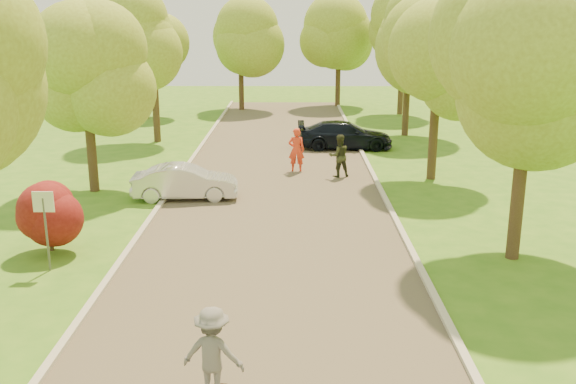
{
  "coord_description": "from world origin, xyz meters",
  "views": [
    {
      "loc": [
        0.65,
        -11.85,
        6.56
      ],
      "look_at": [
        0.51,
        7.17,
        1.3
      ],
      "focal_mm": 40.0,
      "sensor_mm": 36.0,
      "label": 1
    }
  ],
  "objects_px": {
    "street_sign": "(45,214)",
    "silver_sedan": "(185,182)",
    "dark_sedan": "(345,135)",
    "person_olive": "(339,156)",
    "skateboarder": "(213,353)",
    "person_striped": "(296,150)"
  },
  "relations": [
    {
      "from": "skateboarder",
      "to": "person_olive",
      "type": "distance_m",
      "value": 16.61
    },
    {
      "from": "person_olive",
      "to": "skateboarder",
      "type": "bearing_deg",
      "value": 64.76
    },
    {
      "from": "street_sign",
      "to": "silver_sedan",
      "type": "height_order",
      "value": "street_sign"
    },
    {
      "from": "dark_sedan",
      "to": "person_olive",
      "type": "xyz_separation_m",
      "value": [
        -0.71,
        -5.93,
        0.21
      ]
    },
    {
      "from": "dark_sedan",
      "to": "silver_sedan",
      "type": "bearing_deg",
      "value": 144.69
    },
    {
      "from": "silver_sedan",
      "to": "person_striped",
      "type": "distance_m",
      "value": 5.96
    },
    {
      "from": "street_sign",
      "to": "dark_sedan",
      "type": "distance_m",
      "value": 18.62
    },
    {
      "from": "person_olive",
      "to": "person_striped",
      "type": "bearing_deg",
      "value": -41.63
    },
    {
      "from": "dark_sedan",
      "to": "person_olive",
      "type": "bearing_deg",
      "value": 173.2
    },
    {
      "from": "silver_sedan",
      "to": "dark_sedan",
      "type": "xyz_separation_m",
      "value": [
        6.6,
        9.3,
        0.06
      ]
    },
    {
      "from": "dark_sedan",
      "to": "person_olive",
      "type": "height_order",
      "value": "person_olive"
    },
    {
      "from": "silver_sedan",
      "to": "dark_sedan",
      "type": "relative_size",
      "value": 0.81
    },
    {
      "from": "skateboarder",
      "to": "person_olive",
      "type": "xyz_separation_m",
      "value": [
        3.31,
        16.28,
        -0.05
      ]
    },
    {
      "from": "silver_sedan",
      "to": "person_striped",
      "type": "xyz_separation_m",
      "value": [
        4.12,
        4.31,
        0.32
      ]
    },
    {
      "from": "dark_sedan",
      "to": "skateboarder",
      "type": "relative_size",
      "value": 2.83
    },
    {
      "from": "dark_sedan",
      "to": "skateboarder",
      "type": "bearing_deg",
      "value": 169.79
    },
    {
      "from": "person_striped",
      "to": "dark_sedan",
      "type": "bearing_deg",
      "value": -115.68
    },
    {
      "from": "skateboarder",
      "to": "person_striped",
      "type": "height_order",
      "value": "person_striped"
    },
    {
      "from": "street_sign",
      "to": "person_striped",
      "type": "xyz_separation_m",
      "value": [
        6.62,
        11.22,
        -0.61
      ]
    },
    {
      "from": "skateboarder",
      "to": "person_striped",
      "type": "relative_size",
      "value": 0.88
    },
    {
      "from": "street_sign",
      "to": "person_olive",
      "type": "bearing_deg",
      "value": 50.81
    },
    {
      "from": "silver_sedan",
      "to": "dark_sedan",
      "type": "height_order",
      "value": "dark_sedan"
    }
  ]
}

